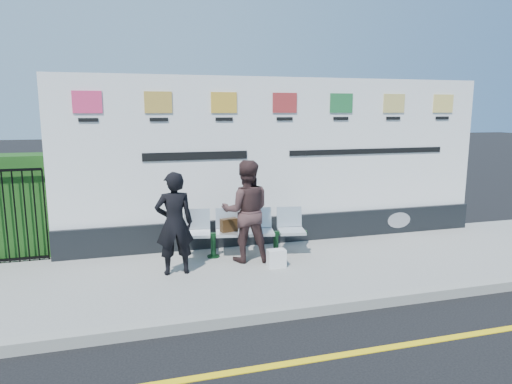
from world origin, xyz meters
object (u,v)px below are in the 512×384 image
at_px(billboard, 283,172).
at_px(woman_right, 246,211).
at_px(woman_left, 174,223).
at_px(bench, 245,243).

xyz_separation_m(billboard, woman_right, (-0.93, -0.92, -0.48)).
height_order(billboard, woman_right, billboard).
relative_size(woman_left, woman_right, 0.94).
xyz_separation_m(bench, woman_right, (-0.03, -0.22, 0.61)).
distance_m(bench, woman_right, 0.65).
height_order(billboard, bench, billboard).
relative_size(bench, woman_left, 1.30).
distance_m(woman_left, woman_right, 1.22).
relative_size(billboard, woman_right, 4.86).
bearing_deg(billboard, bench, -142.24).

